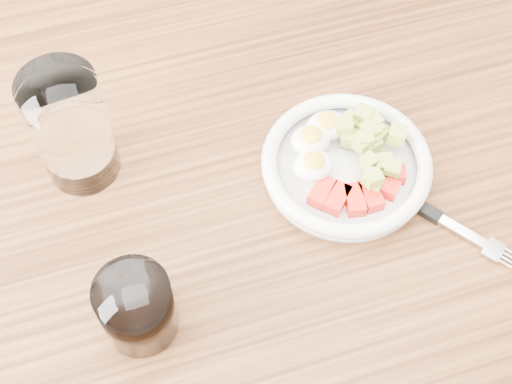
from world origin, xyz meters
TOP-DOWN VIEW (x-y plane):
  - dining_table at (0.00, 0.00)m, footprint 1.50×0.90m
  - bowl at (0.10, 0.03)m, footprint 0.19×0.19m
  - fork at (0.16, -0.05)m, footprint 0.14×0.18m
  - water_glass at (-0.18, 0.12)m, footprint 0.08×0.08m
  - coffee_glass at (-0.16, -0.09)m, footprint 0.07×0.07m

SIDE VIEW (x-z plane):
  - dining_table at x=0.00m, z-range 0.28..1.05m
  - fork at x=0.16m, z-range 0.77..0.78m
  - bowl at x=0.10m, z-range 0.76..0.81m
  - coffee_glass at x=-0.16m, z-range 0.77..0.85m
  - water_glass at x=-0.18m, z-range 0.77..0.92m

